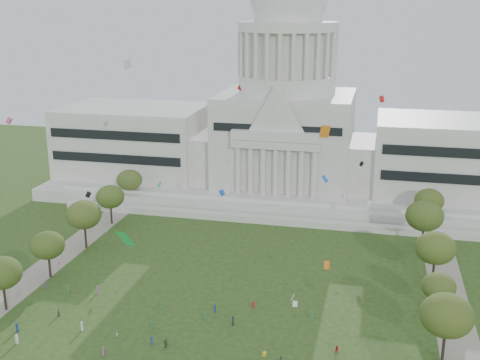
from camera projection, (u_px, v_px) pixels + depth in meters
capitol at (286, 129)px, 202.69m from camera, size 160.00×64.50×91.30m
path_left at (27, 282)px, 141.20m from camera, size 8.00×160.00×0.04m
path_right at (456, 330)px, 120.44m from camera, size 8.00×160.00×0.04m
row_tree_l_2 at (2, 273)px, 126.30m from camera, size 8.42×8.42×11.97m
row_tree_r_2 at (447, 316)px, 106.81m from camera, size 9.55×9.55×13.58m
row_tree_l_3 at (48, 245)px, 141.71m from camera, size 8.12×8.12×11.55m
row_tree_r_3 at (439, 287)px, 123.42m from camera, size 7.01×7.01×9.98m
row_tree_l_4 at (84, 215)px, 158.68m from camera, size 9.29×9.29×13.21m
row_tree_r_4 at (436, 248)px, 137.26m from camera, size 9.19×9.19×13.06m
row_tree_l_5 at (110, 197)px, 176.57m from camera, size 8.33×8.33×11.85m
row_tree_r_5 at (425, 216)px, 156.20m from camera, size 9.82×9.82×13.96m
row_tree_l_6 at (130, 180)px, 193.92m from camera, size 8.19×8.19×11.64m
row_tree_r_6 at (429, 201)px, 172.83m from camera, size 8.42×8.42×11.97m
person_2 at (337, 350)px, 111.89m from camera, size 1.03×0.77×1.89m
person_5 at (166, 344)px, 114.21m from camera, size 1.59×1.44×1.67m
person_8 at (117, 334)px, 117.88m from camera, size 0.81×0.63×1.46m
distant_crowd at (134, 330)px, 118.77m from camera, size 61.67×36.84×1.95m
kite_swarm at (216, 242)px, 106.08m from camera, size 95.85×104.81×61.76m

